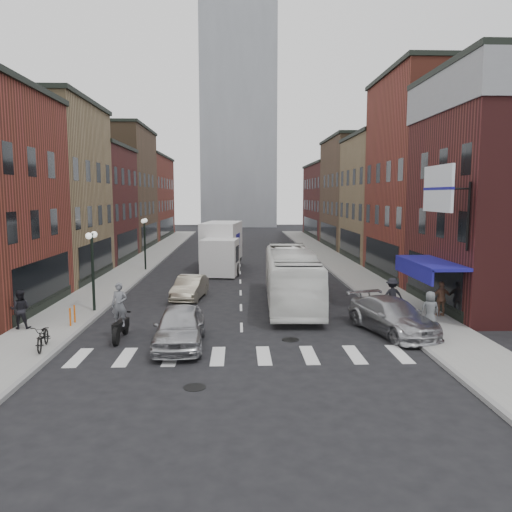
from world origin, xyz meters
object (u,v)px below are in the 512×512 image
(ped_left_solo, at_px, (20,309))
(ped_right_c, at_px, (430,310))
(sedan_left_far, at_px, (190,288))
(sedan_left_near, at_px, (180,327))
(motorcycle_rider, at_px, (120,313))
(streetlamp_far, at_px, (145,234))
(curb_car, at_px, (392,316))
(streetlamp_near, at_px, (92,256))
(box_truck, at_px, (221,247))
(billboard_sign, at_px, (440,190))
(ped_right_a, at_px, (392,296))
(transit_bus, at_px, (291,277))
(ped_right_b, at_px, (441,299))
(parked_bicycle, at_px, (43,337))
(bike_rack, at_px, (72,315))

(ped_left_solo, xyz_separation_m, ped_right_c, (17.80, -0.59, -0.03))
(sedan_left_far, bearing_deg, sedan_left_near, -79.26)
(motorcycle_rider, bearing_deg, streetlamp_far, 104.76)
(sedan_left_far, height_order, ped_left_solo, ped_left_solo)
(curb_car, bearing_deg, streetlamp_near, 147.24)
(ped_right_c, bearing_deg, sedan_left_far, -30.83)
(box_truck, xyz_separation_m, sedan_left_far, (-1.44, -10.85, -1.18))
(billboard_sign, relative_size, ped_right_a, 2.11)
(box_truck, distance_m, ped_right_a, 17.67)
(sedan_left_far, bearing_deg, transit_bus, -8.29)
(ped_right_b, bearing_deg, curb_car, 32.76)
(curb_car, bearing_deg, transit_bus, 106.86)
(motorcycle_rider, bearing_deg, billboard_sign, 12.74)
(transit_bus, height_order, ped_right_a, transit_bus)
(streetlamp_far, xyz_separation_m, sedan_left_near, (4.96, -19.72, -2.12))
(billboard_sign, distance_m, ped_right_c, 5.20)
(motorcycle_rider, relative_size, transit_bus, 0.22)
(sedan_left_far, xyz_separation_m, parked_bicycle, (-4.59, -9.61, -0.04))
(motorcycle_rider, height_order, transit_bus, transit_bus)
(streetlamp_near, relative_size, parked_bicycle, 2.27)
(streetlamp_near, relative_size, ped_right_b, 2.45)
(bike_rack, distance_m, transit_bus, 11.26)
(streetlamp_far, relative_size, curb_car, 0.81)
(streetlamp_far, height_order, motorcycle_rider, streetlamp_far)
(sedan_left_far, height_order, ped_right_a, ped_right_a)
(sedan_left_near, distance_m, ped_right_c, 10.79)
(billboard_sign, relative_size, streetlamp_far, 0.90)
(streetlamp_far, bearing_deg, ped_right_b, -42.85)
(billboard_sign, height_order, bike_rack, billboard_sign)
(streetlamp_near, height_order, bike_rack, streetlamp_near)
(streetlamp_far, height_order, ped_right_c, streetlamp_far)
(billboard_sign, xyz_separation_m, sedan_left_far, (-11.50, 6.77, -5.46))
(ped_right_c, bearing_deg, billboard_sign, -127.96)
(billboard_sign, xyz_separation_m, curb_car, (-2.09, -0.63, -5.39))
(parked_bicycle, height_order, ped_right_b, ped_right_b)
(streetlamp_far, bearing_deg, streetlamp_near, -90.00)
(billboard_sign, bearing_deg, parked_bicycle, -169.98)
(ped_right_b, bearing_deg, billboard_sign, 55.14)
(streetlamp_near, bearing_deg, ped_right_b, -5.95)
(streetlamp_far, xyz_separation_m, ped_right_b, (17.00, -15.77, -1.92))
(sedan_left_near, distance_m, sedan_left_far, 9.00)
(bike_rack, height_order, ped_right_b, ped_right_b)
(motorcycle_rider, distance_m, ped_right_a, 12.90)
(bike_rack, height_order, sedan_left_near, sedan_left_near)
(transit_bus, relative_size, sedan_left_near, 2.32)
(streetlamp_far, distance_m, sedan_left_near, 20.44)
(streetlamp_near, distance_m, sedan_left_far, 5.99)
(ped_left_solo, xyz_separation_m, ped_right_b, (19.20, 1.60, -0.01))
(ped_right_b, bearing_deg, streetlamp_near, -10.42)
(parked_bicycle, bearing_deg, streetlamp_near, 79.33)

